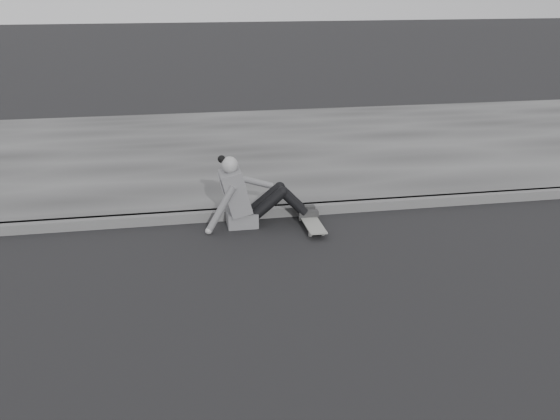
{
  "coord_description": "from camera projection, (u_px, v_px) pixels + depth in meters",
  "views": [
    {
      "loc": [
        -3.43,
        -4.62,
        2.79
      ],
      "look_at": [
        -2.3,
        1.45,
        0.5
      ],
      "focal_mm": 40.0,
      "sensor_mm": 36.0,
      "label": 1
    }
  ],
  "objects": [
    {
      "name": "ground",
      "position": [
        551.0,
        298.0,
        5.81
      ],
      "size": [
        80.0,
        80.0,
        0.0
      ],
      "primitive_type": "plane",
      "color": "black",
      "rests_on": "ground"
    },
    {
      "name": "skateboard",
      "position": [
        311.0,
        222.0,
        7.41
      ],
      "size": [
        0.2,
        0.78,
        0.09
      ],
      "color": "gray",
      "rests_on": "ground"
    },
    {
      "name": "curb",
      "position": [
        437.0,
        201.0,
        8.17
      ],
      "size": [
        24.0,
        0.16,
        0.12
      ],
      "primitive_type": "cube",
      "color": "#505050",
      "rests_on": "ground"
    },
    {
      "name": "sidewalk",
      "position": [
        366.0,
        144.0,
        10.95
      ],
      "size": [
        24.0,
        6.0,
        0.12
      ],
      "primitive_type": "cube",
      "color": "#3D3D3D",
      "rests_on": "ground"
    },
    {
      "name": "seated_woman",
      "position": [
        247.0,
        196.0,
        7.41
      ],
      "size": [
        1.38,
        0.46,
        0.88
      ],
      "color": "#58585B",
      "rests_on": "ground"
    }
  ]
}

